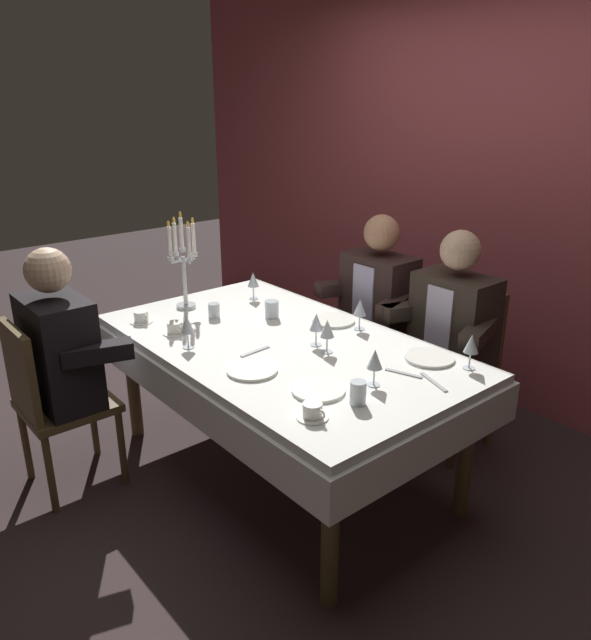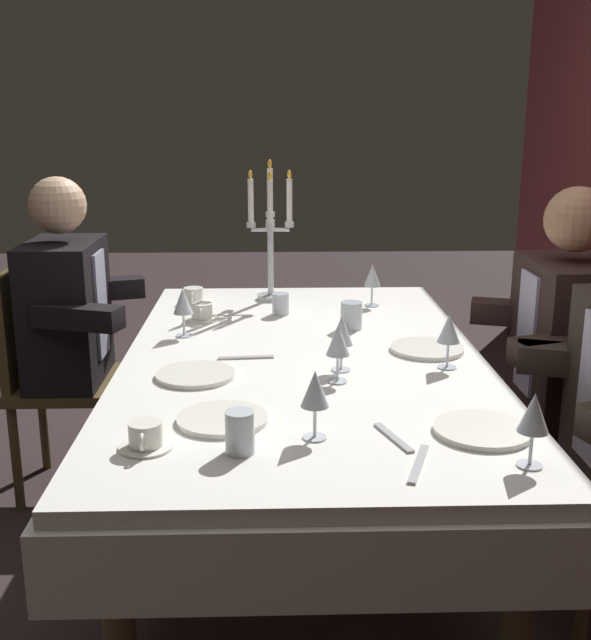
# 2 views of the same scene
# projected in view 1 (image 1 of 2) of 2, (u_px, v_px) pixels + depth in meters

# --- Properties ---
(ground_plane) EXTENTS (12.00, 12.00, 0.00)m
(ground_plane) POSITION_uv_depth(u_px,v_px,m) (282.00, 469.00, 3.29)
(ground_plane) COLOR #342628
(back_wall) EXTENTS (6.00, 0.12, 2.70)m
(back_wall) POSITION_uv_depth(u_px,v_px,m) (488.00, 186.00, 3.81)
(back_wall) COLOR #983E44
(back_wall) RESTS_ON ground_plane
(dining_table) EXTENTS (1.94, 1.14, 0.74)m
(dining_table) POSITION_uv_depth(u_px,v_px,m) (281.00, 363.00, 3.07)
(dining_table) COLOR silver
(dining_table) RESTS_ON ground_plane
(candelabra) EXTENTS (0.19, 0.19, 0.55)m
(candelabra) POSITION_uv_depth(u_px,v_px,m) (183.00, 264.00, 3.41)
(candelabra) COLOR silver
(candelabra) RESTS_ON dining_table
(dinner_plate_0) EXTENTS (0.23, 0.23, 0.01)m
(dinner_plate_0) POSITION_uv_depth(u_px,v_px,m) (252.00, 370.00, 2.70)
(dinner_plate_0) COLOR white
(dinner_plate_0) RESTS_ON dining_table
(dinner_plate_1) EXTENTS (0.23, 0.23, 0.01)m
(dinner_plate_1) POSITION_uv_depth(u_px,v_px,m) (429.00, 358.00, 2.83)
(dinner_plate_1) COLOR white
(dinner_plate_1) RESTS_ON dining_table
(dinner_plate_2) EXTENTS (0.23, 0.23, 0.01)m
(dinner_plate_2) POSITION_uv_depth(u_px,v_px,m) (333.00, 320.00, 3.29)
(dinner_plate_2) COLOR white
(dinner_plate_2) RESTS_ON dining_table
(dinner_plate_3) EXTENTS (0.22, 0.22, 0.01)m
(dinner_plate_3) POSITION_uv_depth(u_px,v_px,m) (318.00, 390.00, 2.52)
(dinner_plate_3) COLOR white
(dinner_plate_3) RESTS_ON dining_table
(wine_glass_0) EXTENTS (0.07, 0.07, 0.16)m
(wine_glass_0) POSITION_uv_depth(u_px,v_px,m) (187.00, 325.00, 2.92)
(wine_glass_0) COLOR silver
(wine_glass_0) RESTS_ON dining_table
(wine_glass_1) EXTENTS (0.07, 0.07, 0.16)m
(wine_glass_1) POSITION_uv_depth(u_px,v_px,m) (360.00, 308.00, 3.15)
(wine_glass_1) COLOR silver
(wine_glass_1) RESTS_ON dining_table
(wine_glass_2) EXTENTS (0.07, 0.07, 0.16)m
(wine_glass_2) POSITION_uv_depth(u_px,v_px,m) (471.00, 344.00, 2.70)
(wine_glass_2) COLOR silver
(wine_glass_2) RESTS_ON dining_table
(wine_glass_3) EXTENTS (0.07, 0.07, 0.16)m
(wine_glass_3) POSITION_uv_depth(u_px,v_px,m) (374.00, 360.00, 2.54)
(wine_glass_3) COLOR silver
(wine_glass_3) RESTS_ON dining_table
(wine_glass_4) EXTENTS (0.07, 0.07, 0.16)m
(wine_glass_4) POSITION_uv_depth(u_px,v_px,m) (253.00, 280.00, 3.61)
(wine_glass_4) COLOR silver
(wine_glass_4) RESTS_ON dining_table
(wine_glass_5) EXTENTS (0.07, 0.07, 0.16)m
(wine_glass_5) POSITION_uv_depth(u_px,v_px,m) (327.00, 329.00, 2.87)
(wine_glass_5) COLOR silver
(wine_glass_5) RESTS_ON dining_table
(wine_glass_6) EXTENTS (0.07, 0.07, 0.16)m
(wine_glass_6) POSITION_uv_depth(u_px,v_px,m) (316.00, 323.00, 2.95)
(wine_glass_6) COLOR silver
(wine_glass_6) RESTS_ON dining_table
(water_tumbler_0) EXTENTS (0.06, 0.06, 0.08)m
(water_tumbler_0) POSITION_uv_depth(u_px,v_px,m) (214.00, 310.00, 3.34)
(water_tumbler_0) COLOR silver
(water_tumbler_0) RESTS_ON dining_table
(water_tumbler_1) EXTENTS (0.07, 0.07, 0.10)m
(water_tumbler_1) POSITION_uv_depth(u_px,v_px,m) (358.00, 393.00, 2.41)
(water_tumbler_1) COLOR silver
(water_tumbler_1) RESTS_ON dining_table
(water_tumbler_2) EXTENTS (0.08, 0.08, 0.10)m
(water_tumbler_2) POSITION_uv_depth(u_px,v_px,m) (272.00, 309.00, 3.34)
(water_tumbler_2) COLOR silver
(water_tumbler_2) RESTS_ON dining_table
(coffee_cup_0) EXTENTS (0.13, 0.12, 0.06)m
(coffee_cup_0) POSITION_uv_depth(u_px,v_px,m) (313.00, 412.00, 2.31)
(coffee_cup_0) COLOR white
(coffee_cup_0) RESTS_ON dining_table
(coffee_cup_1) EXTENTS (0.13, 0.12, 0.06)m
(coffee_cup_1) POSITION_uv_depth(u_px,v_px,m) (141.00, 317.00, 3.28)
(coffee_cup_1) COLOR white
(coffee_cup_1) RESTS_ON dining_table
(coffee_cup_2) EXTENTS (0.13, 0.12, 0.06)m
(coffee_cup_2) POSITION_uv_depth(u_px,v_px,m) (175.00, 328.00, 3.12)
(coffee_cup_2) COLOR white
(coffee_cup_2) RESTS_ON dining_table
(fork_0) EXTENTS (0.03, 0.17, 0.01)m
(fork_0) POSITION_uv_depth(u_px,v_px,m) (255.00, 351.00, 2.91)
(fork_0) COLOR #B7B7BC
(fork_0) RESTS_ON dining_table
(spoon_1) EXTENTS (0.17, 0.07, 0.01)m
(spoon_1) POSITION_uv_depth(u_px,v_px,m) (404.00, 373.00, 2.68)
(spoon_1) COLOR #B7B7BC
(spoon_1) RESTS_ON dining_table
(knife_2) EXTENTS (0.19, 0.08, 0.01)m
(knife_2) POSITION_uv_depth(u_px,v_px,m) (434.00, 382.00, 2.60)
(knife_2) COLOR #B7B7BC
(knife_2) RESTS_ON dining_table
(seated_diner_0) EXTENTS (0.63, 0.48, 1.24)m
(seated_diner_0) POSITION_uv_depth(u_px,v_px,m) (58.00, 351.00, 2.93)
(seated_diner_0) COLOR brown
(seated_diner_0) RESTS_ON ground_plane
(seated_diner_1) EXTENTS (0.63, 0.48, 1.24)m
(seated_diner_1) POSITION_uv_depth(u_px,v_px,m) (379.00, 298.00, 3.68)
(seated_diner_1) COLOR brown
(seated_diner_1) RESTS_ON ground_plane
(seated_diner_2) EXTENTS (0.63, 0.48, 1.24)m
(seated_diner_2) POSITION_uv_depth(u_px,v_px,m) (454.00, 323.00, 3.29)
(seated_diner_2) COLOR brown
(seated_diner_2) RESTS_ON ground_plane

